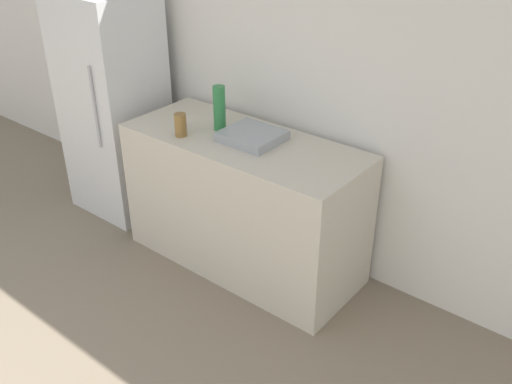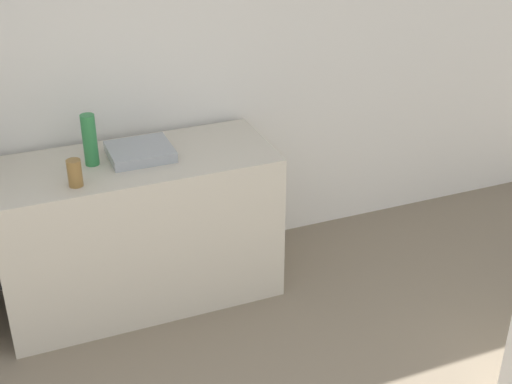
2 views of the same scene
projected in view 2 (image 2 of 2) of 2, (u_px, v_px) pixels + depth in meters
wall_back at (96, 76)px, 4.13m from camera, size 8.00×0.06×2.60m
counter at (139, 230)px, 4.23m from camera, size 1.61×0.66×0.92m
sink_basin at (140, 152)px, 4.04m from camera, size 0.35×0.32×0.06m
bottle_tall at (90, 140)px, 3.89m from camera, size 0.08×0.08×0.29m
bottle_short at (75, 173)px, 3.70m from camera, size 0.08×0.08×0.15m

